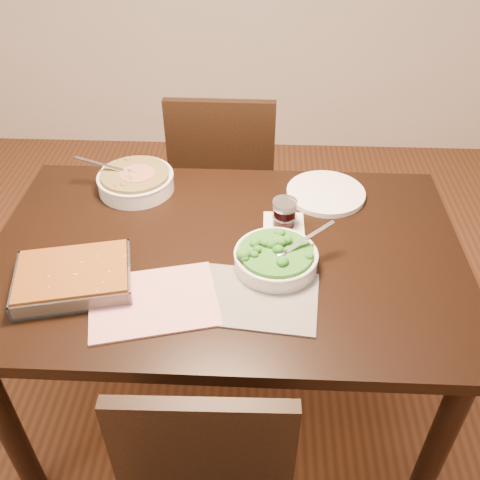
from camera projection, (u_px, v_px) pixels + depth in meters
The scene contains 11 objects.
ground at pixel (229, 399), 2.05m from camera, with size 4.00×4.00×0.00m, color #4F2A16.
table at pixel (227, 274), 1.64m from camera, with size 1.40×0.90×0.75m.
magazine_a at pixel (153, 301), 1.41m from camera, with size 0.33×0.24×0.01m, color #C53851.
magazine_b at pixel (257, 298), 1.42m from camera, with size 0.32×0.23×0.01m, color #26262E.
coaster at pixel (284, 224), 1.67m from camera, with size 0.13×0.13×0.00m, color white.
stew_bowl at pixel (136, 180), 1.81m from camera, with size 0.29×0.26×0.10m.
broccoli_bowl at pixel (276, 258), 1.50m from camera, with size 0.25×0.24×0.09m.
baking_dish at pixel (74, 277), 1.45m from camera, with size 0.35×0.29×0.06m.
wine_tumbler at pixel (284, 212), 1.64m from camera, with size 0.08×0.08×0.09m.
dinner_plate at pixel (326, 193), 1.79m from camera, with size 0.26×0.26×0.02m, color white.
chair_far at pixel (224, 176), 2.34m from camera, with size 0.43×0.43×0.91m.
Camera 1 is at (0.10, -1.20, 1.77)m, focal length 40.00 mm.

